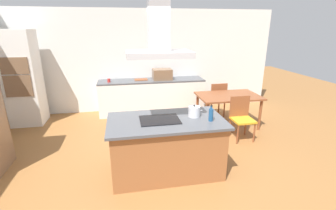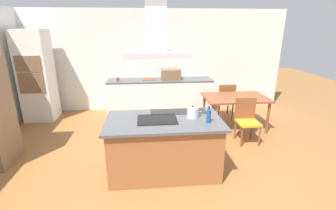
{
  "view_description": "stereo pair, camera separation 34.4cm",
  "coord_description": "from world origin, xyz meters",
  "px_view_note": "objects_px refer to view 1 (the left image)",
  "views": [
    {
      "loc": [
        -0.61,
        -3.35,
        2.26
      ],
      "look_at": [
        0.1,
        0.4,
        1.0
      ],
      "focal_mm": 25.62,
      "sensor_mm": 36.0,
      "label": 1
    },
    {
      "loc": [
        -0.26,
        -3.4,
        2.26
      ],
      "look_at": [
        0.1,
        0.4,
        1.0
      ],
      "focal_mm": 25.62,
      "sensor_mm": 36.0,
      "label": 2
    }
  ],
  "objects_px": {
    "olive_oil_bottle": "(211,114)",
    "countertop_microwave": "(162,74)",
    "wall_oven_stack": "(23,79)",
    "range_hood": "(159,38)",
    "chair_facing_island": "(241,115)",
    "cutting_board": "(141,80)",
    "tea_kettle": "(194,111)",
    "chair_facing_back_wall": "(217,97)",
    "cooktop": "(160,120)",
    "dining_table": "(228,99)",
    "coffee_mug_red": "(109,80)"
  },
  "relations": [
    {
      "from": "cooktop",
      "to": "olive_oil_bottle",
      "type": "height_order",
      "value": "olive_oil_bottle"
    },
    {
      "from": "cooktop",
      "to": "chair_facing_island",
      "type": "distance_m",
      "value": 2.11
    },
    {
      "from": "tea_kettle",
      "to": "chair_facing_back_wall",
      "type": "distance_m",
      "value": 2.61
    },
    {
      "from": "olive_oil_bottle",
      "to": "range_hood",
      "type": "bearing_deg",
      "value": 166.97
    },
    {
      "from": "cutting_board",
      "to": "cooktop",
      "type": "bearing_deg",
      "value": -89.04
    },
    {
      "from": "dining_table",
      "to": "range_hood",
      "type": "relative_size",
      "value": 1.56
    },
    {
      "from": "tea_kettle",
      "to": "olive_oil_bottle",
      "type": "bearing_deg",
      "value": -49.87
    },
    {
      "from": "cutting_board",
      "to": "range_hood",
      "type": "xyz_separation_m",
      "value": [
        0.05,
        -2.93,
        1.19
      ]
    },
    {
      "from": "olive_oil_bottle",
      "to": "countertop_microwave",
      "type": "distance_m",
      "value": 3.06
    },
    {
      "from": "countertop_microwave",
      "to": "coffee_mug_red",
      "type": "bearing_deg",
      "value": -177.19
    },
    {
      "from": "olive_oil_bottle",
      "to": "chair_facing_island",
      "type": "height_order",
      "value": "olive_oil_bottle"
    },
    {
      "from": "chair_facing_island",
      "to": "range_hood",
      "type": "distance_m",
      "value": 2.62
    },
    {
      "from": "coffee_mug_red",
      "to": "cutting_board",
      "type": "xyz_separation_m",
      "value": [
        0.83,
        0.12,
        -0.04
      ]
    },
    {
      "from": "cutting_board",
      "to": "chair_facing_back_wall",
      "type": "xyz_separation_m",
      "value": [
        1.9,
        -0.66,
        -0.4
      ]
    },
    {
      "from": "wall_oven_stack",
      "to": "chair_facing_island",
      "type": "xyz_separation_m",
      "value": [
        4.65,
        -1.71,
        -0.59
      ]
    },
    {
      "from": "tea_kettle",
      "to": "countertop_microwave",
      "type": "height_order",
      "value": "countertop_microwave"
    },
    {
      "from": "cooktop",
      "to": "dining_table",
      "type": "bearing_deg",
      "value": 40.83
    },
    {
      "from": "dining_table",
      "to": "cooktop",
      "type": "bearing_deg",
      "value": -139.17
    },
    {
      "from": "coffee_mug_red",
      "to": "cutting_board",
      "type": "distance_m",
      "value": 0.83
    },
    {
      "from": "coffee_mug_red",
      "to": "countertop_microwave",
      "type": "bearing_deg",
      "value": 2.81
    },
    {
      "from": "wall_oven_stack",
      "to": "chair_facing_island",
      "type": "distance_m",
      "value": 4.99
    },
    {
      "from": "olive_oil_bottle",
      "to": "wall_oven_stack",
      "type": "bearing_deg",
      "value": 141.53
    },
    {
      "from": "wall_oven_stack",
      "to": "countertop_microwave",
      "type": "bearing_deg",
      "value": 4.03
    },
    {
      "from": "tea_kettle",
      "to": "dining_table",
      "type": "bearing_deg",
      "value": 50.11
    },
    {
      "from": "cooktop",
      "to": "range_hood",
      "type": "distance_m",
      "value": 1.2
    },
    {
      "from": "chair_facing_island",
      "to": "tea_kettle",
      "type": "bearing_deg",
      "value": -145.72
    },
    {
      "from": "dining_table",
      "to": "cutting_board",
      "type": "bearing_deg",
      "value": 145.01
    },
    {
      "from": "chair_facing_back_wall",
      "to": "range_hood",
      "type": "height_order",
      "value": "range_hood"
    },
    {
      "from": "range_hood",
      "to": "chair_facing_back_wall",
      "type": "bearing_deg",
      "value": 50.74
    },
    {
      "from": "tea_kettle",
      "to": "countertop_microwave",
      "type": "relative_size",
      "value": 0.47
    },
    {
      "from": "cutting_board",
      "to": "range_hood",
      "type": "height_order",
      "value": "range_hood"
    },
    {
      "from": "wall_oven_stack",
      "to": "dining_table",
      "type": "height_order",
      "value": "wall_oven_stack"
    },
    {
      "from": "chair_facing_back_wall",
      "to": "range_hood",
      "type": "xyz_separation_m",
      "value": [
        -1.85,
        -2.27,
        1.59
      ]
    },
    {
      "from": "tea_kettle",
      "to": "olive_oil_bottle",
      "type": "distance_m",
      "value": 0.3
    },
    {
      "from": "wall_oven_stack",
      "to": "range_hood",
      "type": "height_order",
      "value": "range_hood"
    },
    {
      "from": "dining_table",
      "to": "chair_facing_back_wall",
      "type": "relative_size",
      "value": 1.57
    },
    {
      "from": "cooktop",
      "to": "chair_facing_island",
      "type": "height_order",
      "value": "cooktop"
    },
    {
      "from": "dining_table",
      "to": "tea_kettle",
      "type": "bearing_deg",
      "value": -129.89
    },
    {
      "from": "cutting_board",
      "to": "countertop_microwave",
      "type": "bearing_deg",
      "value": -5.05
    },
    {
      "from": "olive_oil_bottle",
      "to": "countertop_microwave",
      "type": "bearing_deg",
      "value": 94.38
    },
    {
      "from": "countertop_microwave",
      "to": "coffee_mug_red",
      "type": "relative_size",
      "value": 5.56
    },
    {
      "from": "tea_kettle",
      "to": "wall_oven_stack",
      "type": "xyz_separation_m",
      "value": [
        -3.36,
        2.59,
        0.12
      ]
    },
    {
      "from": "range_hood",
      "to": "cutting_board",
      "type": "bearing_deg",
      "value": 90.96
    },
    {
      "from": "tea_kettle",
      "to": "range_hood",
      "type": "relative_size",
      "value": 0.26
    },
    {
      "from": "olive_oil_bottle",
      "to": "countertop_microwave",
      "type": "height_order",
      "value": "countertop_microwave"
    },
    {
      "from": "cutting_board",
      "to": "chair_facing_island",
      "type": "height_order",
      "value": "cutting_board"
    },
    {
      "from": "wall_oven_stack",
      "to": "range_hood",
      "type": "bearing_deg",
      "value": -43.4
    },
    {
      "from": "tea_kettle",
      "to": "dining_table",
      "type": "xyz_separation_m",
      "value": [
        1.29,
        1.55,
        -0.32
      ]
    },
    {
      "from": "chair_facing_island",
      "to": "chair_facing_back_wall",
      "type": "bearing_deg",
      "value": 90.0
    },
    {
      "from": "cutting_board",
      "to": "range_hood",
      "type": "distance_m",
      "value": 3.16
    }
  ]
}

